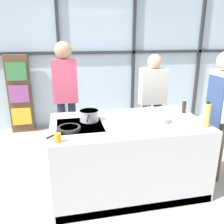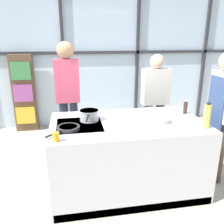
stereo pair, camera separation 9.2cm
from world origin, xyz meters
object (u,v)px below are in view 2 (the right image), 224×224
(frying_pan, at_px, (68,128))
(pepper_grinder, at_px, (185,107))
(juice_glass_near, at_px, (56,137))
(chef, at_px, (221,109))
(mixing_bowl, at_px, (159,119))
(white_plate, at_px, (152,110))
(spectator_center_left, at_px, (155,98))
(saucepan, at_px, (89,115))
(spectator_far_left, at_px, (68,91))
(oil_bottle, at_px, (207,116))

(frying_pan, height_order, pepper_grinder, pepper_grinder)
(juice_glass_near, bearing_deg, chef, 11.19)
(mixing_bowl, height_order, pepper_grinder, pepper_grinder)
(frying_pan, relative_size, juice_glass_near, 4.21)
(chef, height_order, white_plate, chef)
(chef, relative_size, spectator_center_left, 1.06)
(saucepan, xyz_separation_m, pepper_grinder, (1.26, 0.06, 0.01))
(spectator_far_left, xyz_separation_m, mixing_bowl, (1.06, -1.07, -0.15))
(spectator_far_left, bearing_deg, spectator_center_left, -180.00)
(spectator_far_left, height_order, mixing_bowl, spectator_far_left)
(pepper_grinder, bearing_deg, white_plate, 151.36)
(white_plate, xyz_separation_m, oil_bottle, (0.37, -0.73, 0.13))
(oil_bottle, bearing_deg, pepper_grinder, 88.91)
(mixing_bowl, bearing_deg, pepper_grinder, 28.71)
(spectator_center_left, bearing_deg, spectator_far_left, 0.00)
(oil_bottle, distance_m, pepper_grinder, 0.53)
(saucepan, height_order, white_plate, saucepan)
(white_plate, height_order, oil_bottle, oil_bottle)
(spectator_far_left, bearing_deg, chef, 151.81)
(frying_pan, relative_size, saucepan, 0.88)
(spectator_center_left, relative_size, frying_pan, 4.22)
(saucepan, distance_m, white_plate, 0.93)
(chef, xyz_separation_m, saucepan, (-1.65, 0.14, -0.03))
(juice_glass_near, bearing_deg, mixing_bowl, 16.54)
(chef, relative_size, spectator_far_left, 0.95)
(white_plate, bearing_deg, frying_pan, -155.59)
(frying_pan, relative_size, mixing_bowl, 1.46)
(spectator_far_left, distance_m, saucepan, 0.92)
(saucepan, height_order, mixing_bowl, saucepan)
(mixing_bowl, bearing_deg, white_plate, 79.79)
(chef, distance_m, spectator_far_left, 2.16)
(oil_bottle, bearing_deg, white_plate, 116.63)
(chef, relative_size, oil_bottle, 5.78)
(white_plate, xyz_separation_m, juice_glass_near, (-1.25, -0.80, 0.04))
(juice_glass_near, bearing_deg, spectator_far_left, 85.60)
(saucepan, distance_m, oil_bottle, 1.34)
(saucepan, bearing_deg, spectator_center_left, 37.53)
(chef, relative_size, mixing_bowl, 6.54)
(saucepan, bearing_deg, juice_glass_near, -124.09)
(chef, bearing_deg, pepper_grinder, 62.43)
(spectator_center_left, distance_m, saucepan, 1.44)
(chef, distance_m, mixing_bowl, 0.85)
(saucepan, bearing_deg, oil_bottle, -20.32)
(juice_glass_near, bearing_deg, white_plate, 32.68)
(mixing_bowl, distance_m, juice_glass_near, 1.22)
(spectator_center_left, distance_m, pepper_grinder, 0.83)
(mixing_bowl, bearing_deg, chef, 3.43)
(mixing_bowl, bearing_deg, saucepan, 166.68)
(pepper_grinder, bearing_deg, spectator_far_left, 151.66)
(spectator_center_left, bearing_deg, chef, 116.24)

